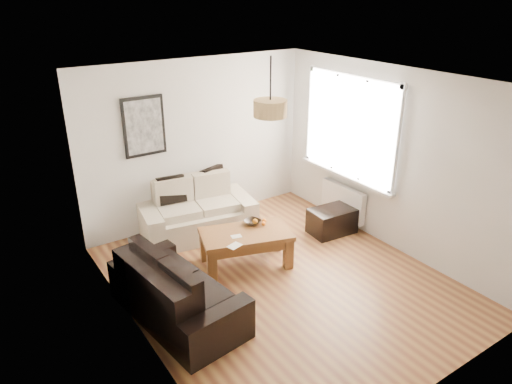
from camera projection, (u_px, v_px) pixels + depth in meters
floor at (281, 280)px, 6.21m from camera, size 4.50×4.50×0.00m
ceiling at (287, 80)px, 5.17m from camera, size 3.80×4.50×0.00m
wall_back at (197, 143)px, 7.40m from camera, size 3.80×0.04×2.60m
wall_front at (445, 276)px, 3.98m from camera, size 3.80×0.04×2.60m
wall_left at (132, 231)px, 4.72m from camera, size 0.04×4.50×2.60m
wall_right at (391, 160)px, 6.66m from camera, size 0.04×4.50×2.60m
window_bay at (351, 127)px, 7.13m from camera, size 0.14×1.90×1.60m
radiator at (343, 201)px, 7.60m from camera, size 0.10×0.90×0.52m
poster at (144, 126)px, 6.79m from camera, size 0.62×0.04×0.87m
pendant_shade at (270, 108)px, 5.55m from camera, size 0.40×0.40×0.20m
loveseat_cream at (197, 209)px, 7.24m from camera, size 1.82×1.19×0.84m
sofa_leather at (177, 288)px, 5.40m from camera, size 1.08×1.85×0.76m
coffee_table at (246, 248)px, 6.49m from camera, size 1.35×0.99×0.49m
ottoman at (332, 221)px, 7.35m from camera, size 0.73×0.50×0.40m
cushion_left at (171, 190)px, 7.12m from camera, size 0.43×0.18×0.41m
cushion_right at (214, 180)px, 7.49m from camera, size 0.42×0.24×0.41m
fruit_bowl at (252, 222)px, 6.60m from camera, size 0.28×0.28×0.06m
orange_a at (263, 224)px, 6.54m from camera, size 0.06×0.06×0.06m
orange_b at (264, 221)px, 6.61m from camera, size 0.07×0.07×0.07m
orange_c at (255, 221)px, 6.60m from camera, size 0.08×0.08×0.07m
papers at (235, 246)px, 6.05m from camera, size 0.21×0.17×0.01m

